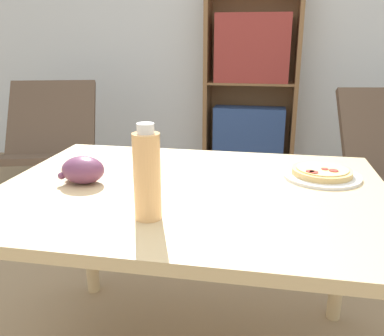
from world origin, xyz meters
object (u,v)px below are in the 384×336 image
(grape_bunch, at_px, (83,170))
(drink_bottle, at_px, (147,175))
(pizza_on_plate, at_px, (322,173))
(bookshelf, at_px, (250,91))
(lounge_chair_near, at_px, (51,163))

(grape_bunch, height_order, drink_bottle, drink_bottle)
(pizza_on_plate, distance_m, grape_bunch, 0.82)
(pizza_on_plate, height_order, grape_bunch, grape_bunch)
(pizza_on_plate, xyz_separation_m, grape_bunch, (-0.79, -0.21, 0.03))
(bookshelf, bearing_deg, pizza_on_plate, -81.31)
(lounge_chair_near, distance_m, bookshelf, 1.82)
(drink_bottle, distance_m, bookshelf, 2.76)
(drink_bottle, bearing_deg, lounge_chair_near, 126.58)
(grape_bunch, bearing_deg, bookshelf, 80.17)
(drink_bottle, relative_size, lounge_chair_near, 0.28)
(pizza_on_plate, distance_m, lounge_chair_near, 2.30)
(grape_bunch, bearing_deg, drink_bottle, -38.15)
(drink_bottle, xyz_separation_m, bookshelf, (0.14, 2.75, -0.10))
(grape_bunch, distance_m, bookshelf, 2.56)
(drink_bottle, relative_size, bookshelf, 0.16)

